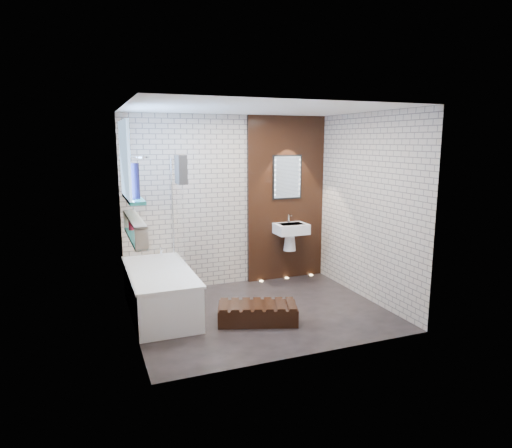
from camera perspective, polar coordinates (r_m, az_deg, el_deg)
name	(u,v)px	position (r m, az deg, el deg)	size (l,w,h in m)	color
ground	(260,312)	(6.00, 0.53, -11.11)	(3.20, 3.20, 0.00)	black
room_shell	(260,214)	(5.65, 0.55, 1.24)	(3.24, 3.20, 2.60)	#B29E8D
walnut_panel	(286,199)	(7.18, 3.84, 3.21)	(1.30, 0.06, 2.60)	black
clerestory_window	(127,168)	(5.56, -16.16, 6.91)	(0.18, 1.00, 0.94)	#7FADE0
display_niche	(135,228)	(5.45, -15.18, -0.55)	(0.14, 1.30, 0.26)	teal
bathtub	(160,291)	(6.00, -12.15, -8.37)	(0.79, 1.74, 0.70)	white
bath_screen	(178,210)	(6.25, -9.94, 1.80)	(0.01, 0.78, 1.40)	white
towel	(181,169)	(5.91, -9.56, 6.87)	(0.11, 0.29, 0.38)	black
shower_head	(143,157)	(6.18, -14.22, 8.25)	(0.18, 0.18, 0.02)	silver
washbasin	(291,232)	(7.09, 4.46, -1.08)	(0.50, 0.36, 0.58)	white
led_mirror	(287,177)	(7.11, 4.00, 5.98)	(0.50, 0.02, 0.70)	black
walnut_step	(258,314)	(5.65, 0.20, -11.36)	(0.97, 0.43, 0.22)	black
niche_bottles	(133,227)	(5.67, -15.41, -0.42)	(0.06, 0.88, 0.16)	maroon
sill_vases	(134,186)	(5.58, -15.33, 4.63)	(0.17, 0.53, 0.41)	#141437
floor_uplights	(287,278)	(7.39, 3.94, -6.86)	(0.96, 0.06, 0.01)	#FFD899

